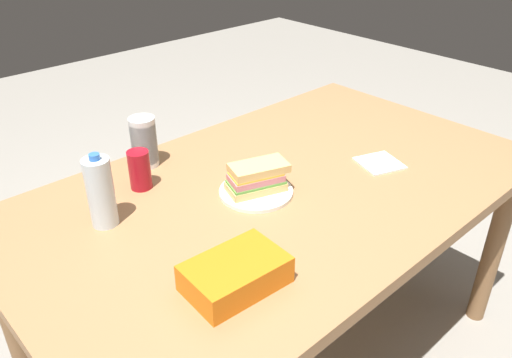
# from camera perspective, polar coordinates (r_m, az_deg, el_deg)

# --- Properties ---
(ground_plane) EXTENTS (8.00, 8.00, 0.00)m
(ground_plane) POSITION_cam_1_polar(r_m,az_deg,el_deg) (2.08, 2.32, -18.84)
(ground_plane) COLOR gray
(dining_table) EXTENTS (1.67, 0.99, 0.76)m
(dining_table) POSITION_cam_1_polar(r_m,az_deg,el_deg) (1.64, 2.79, -3.22)
(dining_table) COLOR #9E7047
(dining_table) RESTS_ON ground_plane
(paper_plate) EXTENTS (0.22, 0.22, 0.01)m
(paper_plate) POSITION_cam_1_polar(r_m,az_deg,el_deg) (1.54, 0.00, -1.41)
(paper_plate) COLOR white
(paper_plate) RESTS_ON dining_table
(sandwich) EXTENTS (0.20, 0.14, 0.08)m
(sandwich) POSITION_cam_1_polar(r_m,az_deg,el_deg) (1.52, 0.10, 0.15)
(sandwich) COLOR #DBB26B
(sandwich) RESTS_ON paper_plate
(soda_can_red) EXTENTS (0.07, 0.07, 0.12)m
(soda_can_red) POSITION_cam_1_polar(r_m,az_deg,el_deg) (1.59, -12.77, 1.00)
(soda_can_red) COLOR maroon
(soda_can_red) RESTS_ON dining_table
(chip_bag) EXTENTS (0.24, 0.16, 0.07)m
(chip_bag) POSITION_cam_1_polar(r_m,az_deg,el_deg) (1.20, -2.29, -10.46)
(chip_bag) COLOR orange
(chip_bag) RESTS_ON dining_table
(water_bottle_tall) EXTENTS (0.07, 0.07, 0.21)m
(water_bottle_tall) POSITION_cam_1_polar(r_m,az_deg,el_deg) (1.42, -16.84, -1.40)
(water_bottle_tall) COLOR silver
(water_bottle_tall) RESTS_ON dining_table
(plastic_cup_stack) EXTENTS (0.08, 0.08, 0.17)m
(plastic_cup_stack) POSITION_cam_1_polar(r_m,az_deg,el_deg) (1.70, -12.30, 4.04)
(plastic_cup_stack) COLOR silver
(plastic_cup_stack) RESTS_ON dining_table
(paper_napkin) EXTENTS (0.17, 0.17, 0.01)m
(paper_napkin) POSITION_cam_1_polar(r_m,az_deg,el_deg) (1.75, 13.53, 1.73)
(paper_napkin) COLOR white
(paper_napkin) RESTS_ON dining_table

